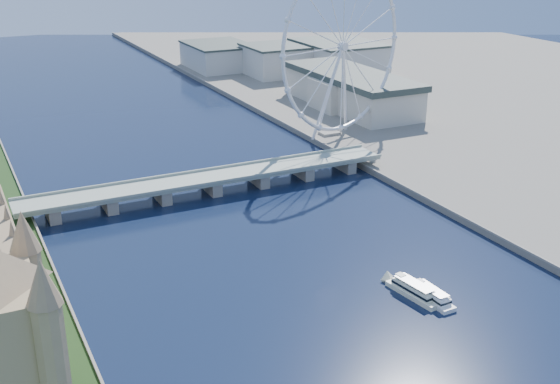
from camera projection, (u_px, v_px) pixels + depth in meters
westminster_bridge at (211, 181)px, 406.94m from camera, size 220.00×22.00×9.50m
london_eye at (343, 47)px, 481.16m from camera, size 113.60×39.12×124.30m
county_hall at (350, 110)px, 590.74m from camera, size 54.00×144.00×35.00m
city_skyline at (148, 77)px, 637.39m from camera, size 505.00×280.00×32.00m
tour_boat_near at (414, 296)px, 294.38m from camera, size 11.71×31.11×6.71m
tour_boat_far at (431, 300)px, 290.93m from camera, size 7.83×27.53×6.01m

